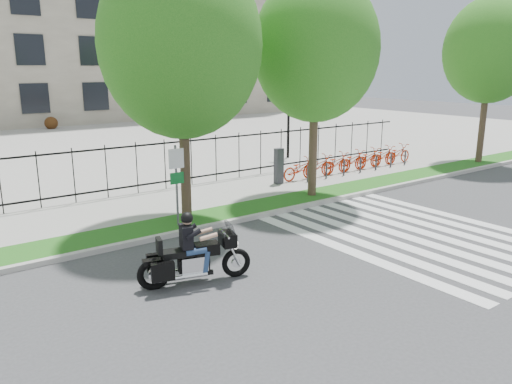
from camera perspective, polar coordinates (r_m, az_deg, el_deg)
ground at (r=12.53m, az=4.06°, el=-9.02°), size 120.00×120.00×0.00m
curb at (r=15.64m, az=-5.76°, el=-4.02°), size 60.00×0.20×0.15m
grass_verge at (r=16.34m, az=-7.30°, el=-3.27°), size 60.00×1.50×0.15m
sidewalk at (r=18.48m, az=-11.12°, el=-1.39°), size 60.00×3.50×0.15m
plaza at (r=34.89m, az=-23.79°, el=4.82°), size 80.00×34.00×0.10m
crosswalk_stripes at (r=15.91m, az=17.43°, el=-4.56°), size 5.70×8.00×0.01m
iron_fence at (r=19.80m, az=-13.47°, el=2.71°), size 30.00×0.06×2.00m
lamp_post_right at (r=27.21m, az=3.76°, el=10.40°), size 1.06×0.70×4.25m
street_tree_1 at (r=15.54m, az=-8.57°, el=16.33°), size 4.88×4.88×8.23m
street_tree_2 at (r=18.75m, az=6.84°, el=15.93°), size 4.59×4.59×8.06m
street_tree_3 at (r=28.16m, az=25.22°, el=14.43°), size 4.54×4.54×8.21m
bike_share_station at (r=23.98m, az=10.87°, el=3.52°), size 8.90×0.86×1.50m
sign_pole_regulatory at (r=15.29m, az=-9.06°, el=1.92°), size 0.50×0.09×2.50m
motorcycle_rider at (r=11.70m, az=-7.03°, el=-7.13°), size 2.65×1.20×2.09m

